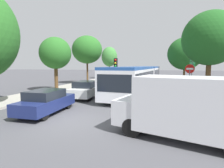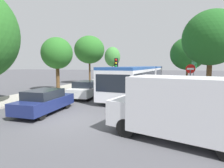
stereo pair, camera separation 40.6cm
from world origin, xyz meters
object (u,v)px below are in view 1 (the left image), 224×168
queued_car_navy (46,101)px  traffic_light (116,68)px  direction_sign_post (192,67)px  tree_right_mid (185,54)px  tree_right_near (211,40)px  queued_car_red (132,75)px  queued_car_silver (105,83)px  tree_left_mid (56,54)px  queued_car_white (87,89)px  queued_car_black (116,79)px  queued_car_graphite (126,77)px  city_bus_rear (139,70)px  tree_left_distant (110,57)px  no_entry_sign (189,76)px  tree_left_far (87,51)px  white_van (188,106)px  articulated_bus (140,77)px

queued_car_navy → traffic_light: (2.20, 7.34, 1.82)m
direction_sign_post → tree_right_mid: (0.32, 8.54, 1.83)m
direction_sign_post → tree_right_near: 4.63m
queued_car_red → tree_right_mid: tree_right_mid is taller
queued_car_silver → tree_left_mid: 6.24m
queued_car_white → queued_car_black: (-0.20, 10.89, 0.04)m
queued_car_graphite → tree_left_mid: bearing=159.7°
queued_car_red → tree_left_mid: size_ratio=0.78×
city_bus_rear → tree_left_distant: 15.30m
no_entry_sign → tree_right_near: (1.22, -0.57, 2.67)m
tree_right_near → tree_right_mid: tree_right_mid is taller
queued_car_white → no_entry_sign: 8.36m
direction_sign_post → tree_left_mid: (-13.65, -1.89, 1.36)m
tree_left_far → queued_car_white: bearing=-66.5°
queued_car_silver → traffic_light: 4.26m
queued_car_black → tree_left_far: tree_left_far is taller
city_bus_rear → direction_sign_post: 32.52m
queued_car_black → queued_car_red: 11.34m
queued_car_black → queued_car_red: size_ratio=1.00×
queued_car_white → tree_right_mid: (9.25, 13.28, 3.68)m
queued_car_silver → tree_right_near: (9.49, -4.90, 3.83)m
white_van → queued_car_navy: bearing=1.8°
queued_car_red → queued_car_silver: bearing=177.2°
queued_car_silver → queued_car_white: bearing=179.1°
traffic_light → articulated_bus: bearing=149.3°
tree_left_distant → tree_right_mid: bearing=-31.6°
city_bus_rear → white_van: size_ratio=2.18×
no_entry_sign → tree_right_near: bearing=65.0°
city_bus_rear → traffic_light: bearing=-176.6°
queued_car_navy → tree_right_near: (9.63, 5.72, 3.86)m
queued_car_red → no_entry_sign: (7.94, -21.07, 1.11)m
queued_car_white → traffic_light: (1.99, 2.20, 1.78)m
queued_car_black → queued_car_graphite: queued_car_black is taller
tree_left_far → tree_right_near: tree_left_far is taller
queued_car_navy → queued_car_red: (0.47, 27.35, 0.09)m
queued_car_graphite → tree_right_mid: bearing=-113.4°
queued_car_black → queued_car_red: queued_car_red is taller
traffic_light → direction_sign_post: bearing=107.4°
tree_left_mid → tree_right_mid: size_ratio=0.85×
queued_car_red → tree_left_far: tree_left_far is taller
direction_sign_post → queued_car_navy: bearing=38.6°
white_van → tree_left_far: tree_left_far is taller
queued_car_red → tree_right_mid: bearing=-136.5°
queued_car_graphite → traffic_light: (1.96, -14.75, 1.80)m
queued_car_black → no_entry_sign: size_ratio=1.56×
queued_car_silver → tree_right_mid: tree_right_mid is taller
tree_left_far → queued_car_red: bearing=66.5°
queued_car_silver → queued_car_red: queued_car_red is taller
tree_left_mid → tree_left_far: bearing=89.7°
queued_car_silver → queued_car_graphite: (0.10, 11.48, -0.02)m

